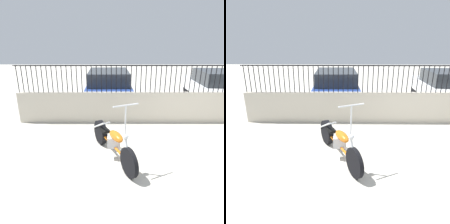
# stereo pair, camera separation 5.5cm
# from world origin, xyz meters

# --- Properties ---
(ground_plane) EXTENTS (40.00, 40.00, 0.00)m
(ground_plane) POSITION_xyz_m (0.00, 0.00, 0.00)
(ground_plane) COLOR #B7B2A5
(low_wall) EXTENTS (10.47, 0.18, 0.99)m
(low_wall) POSITION_xyz_m (0.00, 2.71, 0.49)
(low_wall) COLOR beige
(low_wall) RESTS_ON ground_plane
(fence_railing) EXTENTS (10.47, 0.04, 0.84)m
(fence_railing) POSITION_xyz_m (0.00, 2.71, 1.53)
(fence_railing) COLOR black
(fence_railing) RESTS_ON low_wall
(motorcycle_orange) EXTENTS (1.00, 1.99, 1.42)m
(motorcycle_orange) POSITION_xyz_m (-2.28, 0.67, 0.38)
(motorcycle_orange) COLOR black
(motorcycle_orange) RESTS_ON ground_plane
(car_blue) EXTENTS (1.92, 4.56, 1.34)m
(car_blue) POSITION_xyz_m (-2.40, 5.28, 0.67)
(car_blue) COLOR black
(car_blue) RESTS_ON ground_plane
(car_white) EXTENTS (2.05, 4.26, 1.34)m
(car_white) POSITION_xyz_m (2.30, 5.26, 0.67)
(car_white) COLOR black
(car_white) RESTS_ON ground_plane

